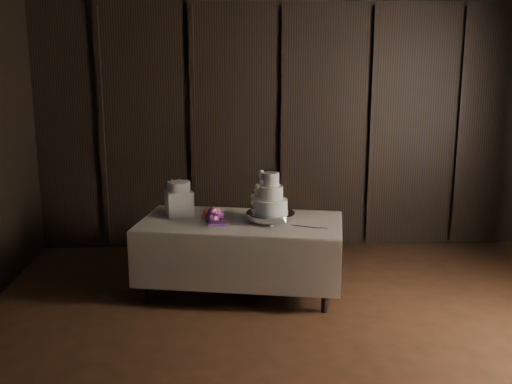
{
  "coord_description": "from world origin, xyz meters",
  "views": [
    {
      "loc": [
        -0.65,
        -3.81,
        2.33
      ],
      "look_at": [
        -0.4,
        1.93,
        1.05
      ],
      "focal_mm": 42.0,
      "sensor_mm": 36.0,
      "label": 1
    }
  ],
  "objects_px": {
    "cake_stand": "(270,217)",
    "bouquet": "(213,216)",
    "display_table": "(241,253)",
    "small_cake": "(179,186)",
    "wedding_cake": "(268,197)",
    "box_pedestal": "(179,203)"
  },
  "relations": [
    {
      "from": "cake_stand",
      "to": "wedding_cake",
      "type": "height_order",
      "value": "wedding_cake"
    },
    {
      "from": "display_table",
      "to": "bouquet",
      "type": "relative_size",
      "value": 5.48
    },
    {
      "from": "cake_stand",
      "to": "small_cake",
      "type": "relative_size",
      "value": 2.04
    },
    {
      "from": "box_pedestal",
      "to": "cake_stand",
      "type": "bearing_deg",
      "value": -18.12
    },
    {
      "from": "wedding_cake",
      "to": "bouquet",
      "type": "relative_size",
      "value": 1.03
    },
    {
      "from": "display_table",
      "to": "cake_stand",
      "type": "distance_m",
      "value": 0.49
    },
    {
      "from": "small_cake",
      "to": "bouquet",
      "type": "bearing_deg",
      "value": -40.98
    },
    {
      "from": "cake_stand",
      "to": "bouquet",
      "type": "xyz_separation_m",
      "value": [
        -0.56,
        -0.01,
        0.02
      ]
    },
    {
      "from": "small_cake",
      "to": "cake_stand",
      "type": "bearing_deg",
      "value": -18.12
    },
    {
      "from": "wedding_cake",
      "to": "small_cake",
      "type": "distance_m",
      "value": 0.95
    },
    {
      "from": "cake_stand",
      "to": "wedding_cake",
      "type": "distance_m",
      "value": 0.21
    },
    {
      "from": "wedding_cake",
      "to": "bouquet",
      "type": "bearing_deg",
      "value": -178.67
    },
    {
      "from": "wedding_cake",
      "to": "box_pedestal",
      "type": "distance_m",
      "value": 0.95
    },
    {
      "from": "cake_stand",
      "to": "box_pedestal",
      "type": "height_order",
      "value": "box_pedestal"
    },
    {
      "from": "display_table",
      "to": "wedding_cake",
      "type": "height_order",
      "value": "wedding_cake"
    },
    {
      "from": "display_table",
      "to": "small_cake",
      "type": "bearing_deg",
      "value": 167.58
    },
    {
      "from": "display_table",
      "to": "small_cake",
      "type": "xyz_separation_m",
      "value": [
        -0.63,
        0.26,
        0.64
      ]
    },
    {
      "from": "wedding_cake",
      "to": "small_cake",
      "type": "xyz_separation_m",
      "value": [
        -0.89,
        0.32,
        0.05
      ]
    },
    {
      "from": "bouquet",
      "to": "box_pedestal",
      "type": "relative_size",
      "value": 1.5
    },
    {
      "from": "cake_stand",
      "to": "wedding_cake",
      "type": "relative_size",
      "value": 1.2
    },
    {
      "from": "bouquet",
      "to": "box_pedestal",
      "type": "distance_m",
      "value": 0.48
    },
    {
      "from": "wedding_cake",
      "to": "cake_stand",
      "type": "bearing_deg",
      "value": 32.0
    }
  ]
}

